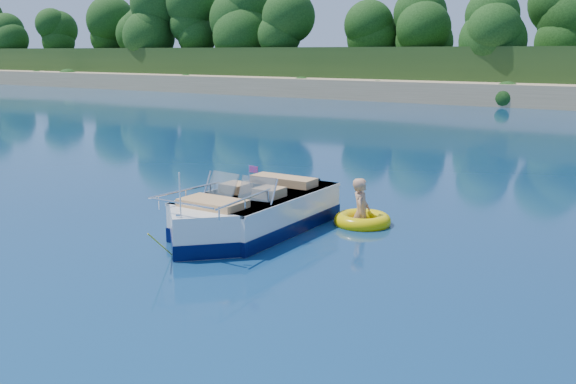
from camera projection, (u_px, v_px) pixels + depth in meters
name	position (u px, v px, depth m)	size (l,w,h in m)	color
ground	(286.00, 250.00, 11.98)	(160.00, 160.00, 0.00)	#091B3F
motorboat	(249.00, 216.00, 13.06)	(1.96, 5.35, 1.78)	white
tow_tube	(362.00, 221.00, 13.74)	(1.63, 1.63, 0.32)	yellow
boy	(361.00, 223.00, 13.87)	(0.59, 0.39, 1.62)	tan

